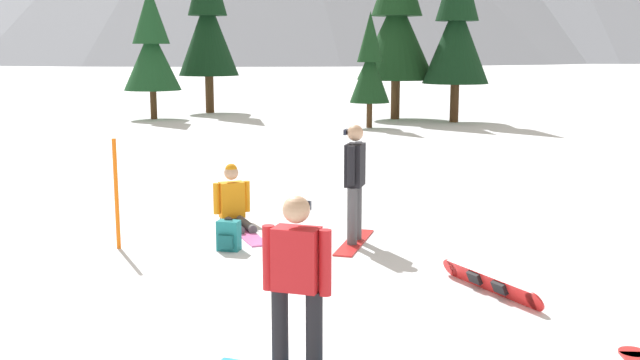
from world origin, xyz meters
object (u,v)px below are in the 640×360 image
Objects in this scene: snowboarder_foreground at (297,284)px; pine_tree_leaning at (208,20)px; pine_tree_short at (370,65)px; pine_tree_twin at (397,20)px; trail_marker_pole at (116,194)px; snowboarder_midground at (355,181)px; loose_snowboard_near_left at (489,283)px; snowboarder_background at (235,204)px; pine_tree_slender at (151,47)px; pine_tree_tall at (457,25)px; backpack_teal at (229,236)px.

pine_tree_leaning is (-15.36, 23.94, 3.33)m from snowboarder_foreground.
pine_tree_short is 9.79m from pine_tree_leaning.
pine_tree_short is at bearing -87.58° from pine_tree_twin.
pine_tree_short is at bearing 107.37° from snowboarder_foreground.
snowboarder_foreground is at bearing -34.77° from trail_marker_pole.
snowboarder_midground reaches higher than loose_snowboard_near_left.
pine_tree_leaning is at bearing 158.84° from pine_tree_short.
snowboarder_background reaches higher than loose_snowboard_near_left.
pine_tree_slender is 9.51m from pine_tree_short.
snowboarder_midground is at bearing -81.62° from pine_tree_tall.
pine_tree_short is (-7.56, 17.48, 2.19)m from loose_snowboard_near_left.
snowboarder_midground is 0.42× the size of pine_tree_short.
pine_tree_twin is 0.97× the size of pine_tree_leaning.
snowboarder_background is 4.91m from loose_snowboard_near_left.
backpack_teal is 0.06× the size of pine_tree_leaning.
pine_tree_slender reaches higher than backpack_teal.
backpack_teal is 0.07× the size of pine_tree_tall.
trail_marker_pole is (-5.38, -0.06, 0.69)m from loose_snowboard_near_left.
snowboarder_midground is (-1.14, 4.56, 0.08)m from snowboarder_foreground.
loose_snowboard_near_left is at bearing -7.04° from backpack_teal.
backpack_teal is 21.58m from pine_tree_slender.
pine_tree_twin is at bearing 100.59° from backpack_teal.
backpack_teal is at bearing -79.41° from pine_tree_twin.
loose_snowboard_near_left is 0.26× the size of pine_tree_slender.
snowboarder_foreground is 4.70m from snowboarder_midground.
trail_marker_pole is 0.21× the size of pine_tree_leaning.
pine_tree_short is at bearing -125.73° from pine_tree_tall.
pine_tree_leaning reaches higher than pine_tree_short.
snowboarder_background is 1.05× the size of loose_snowboard_near_left.
trail_marker_pole is at bearing -83.72° from pine_tree_twin.
snowboarder_background is 19.29m from pine_tree_tall.
pine_tree_tall is (-3.98, 23.84, 2.95)m from snowboarder_foreground.
pine_tree_twin is (-3.88, 20.77, 3.84)m from backpack_teal.
snowboarder_foreground reaches higher than loose_snowboard_near_left.
snowboarder_foreground is 28.64m from pine_tree_leaning.
trail_marker_pole is 24.03m from pine_tree_leaning.
pine_tree_short is at bearing 113.39° from loose_snowboard_near_left.
pine_tree_slender is (-11.67, 17.38, 2.17)m from trail_marker_pole.
loose_snowboard_near_left is 5.42m from trail_marker_pole.
pine_tree_tall is 11.39m from pine_tree_leaning.
pine_tree_leaning is at bearing 128.26° from loose_snowboard_near_left.
pine_tree_twin is at bearing 92.42° from pine_tree_short.
pine_tree_tall is at bearing 98.38° from snowboarder_midground.
trail_marker_pole is 0.22× the size of pine_tree_twin.
snowboarder_background is 3.20× the size of backpack_teal.
pine_tree_leaning is (0.52, 3.64, 1.22)m from pine_tree_slender.
pine_tree_leaning is at bearing 81.84° from pine_tree_slender.
pine_tree_twin is (-5.43, 19.67, 3.11)m from snowboarder_midground.
pine_tree_twin is at bearing 105.15° from snowboarder_foreground.
pine_tree_tall is 1.64× the size of pine_tree_short.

